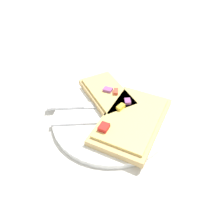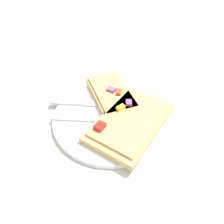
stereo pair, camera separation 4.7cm
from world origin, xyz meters
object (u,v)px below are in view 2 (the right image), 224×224
Objects in this scene: plate at (112,117)px; pizza_slice_corner at (112,94)px; pizza_slice_main at (130,122)px; knife at (91,103)px; fork at (102,120)px.

plate is 0.07m from pizza_slice_corner.
pizza_slice_main is at bearing -177.68° from pizza_slice_corner.
plate is 1.25× the size of knife.
fork is 0.06m from pizza_slice_main.
knife is at bearing 30.04° from plate.
plate is 0.06m from knife.
plate is 1.40× the size of fork.
fork is at bearing 112.16° from pizza_slice_main.
knife is 0.11m from pizza_slice_main.
pizza_slice_main is at bearing -7.06° from fork.
knife is (0.06, 0.01, 0.00)m from fork.
pizza_slice_main is at bearing -33.15° from knife.
plate is 0.03m from fork.
pizza_slice_main is 1.33× the size of pizza_slice_corner.
knife is at bearing 86.20° from pizza_slice_main.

